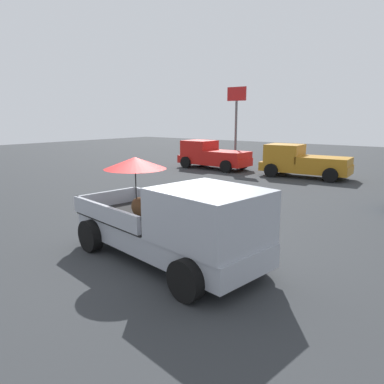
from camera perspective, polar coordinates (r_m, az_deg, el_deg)
ground_plane at (r=8.70m, az=-4.13°, el=-10.60°), size 80.00×80.00×0.00m
pickup_truck_main at (r=8.05m, az=-2.35°, el=-4.90°), size 5.27×2.85×2.38m
pickup_truck_red at (r=21.20m, az=16.89°, el=4.62°), size 4.91×2.43×1.80m
pickup_truck_far at (r=23.82m, az=3.06°, el=5.83°), size 4.86×2.29×1.80m
motel_sign at (r=25.17m, az=7.01°, el=12.56°), size 1.40×0.16×5.30m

